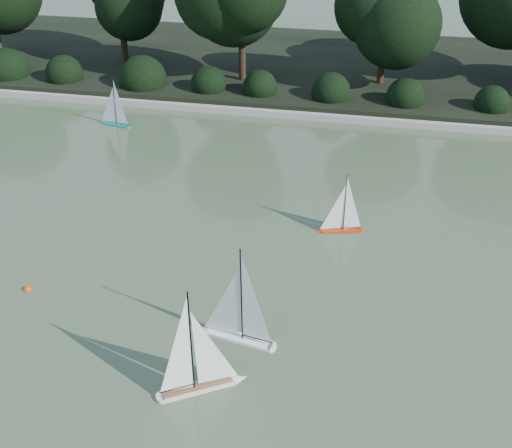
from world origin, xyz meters
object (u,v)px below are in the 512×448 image
(sailboat_white_b, at_px, (204,373))
(race_buoy, at_px, (28,290))
(sailboat_white_a, at_px, (233,324))
(sailboat_orange, at_px, (338,222))
(sailboat_teal, at_px, (113,117))

(sailboat_white_b, bearing_deg, race_buoy, 155.99)
(sailboat_white_a, bearing_deg, sailboat_orange, 69.43)
(sailboat_white_b, bearing_deg, sailboat_orange, 72.27)
(sailboat_orange, bearing_deg, sailboat_white_a, -110.57)
(sailboat_white_b, bearing_deg, sailboat_white_a, 81.78)
(sailboat_white_b, xyz_separation_m, sailboat_teal, (-4.83, 8.55, -0.06))
(sailboat_orange, height_order, sailboat_teal, sailboat_teal)
(sailboat_white_a, distance_m, sailboat_orange, 3.59)
(sailboat_white_a, relative_size, sailboat_orange, 1.40)
(sailboat_white_b, height_order, sailboat_orange, sailboat_white_b)
(sailboat_white_a, distance_m, sailboat_teal, 8.99)
(sailboat_teal, distance_m, race_buoy, 7.12)
(sailboat_orange, relative_size, sailboat_teal, 0.94)
(sailboat_white_a, height_order, race_buoy, sailboat_white_a)
(sailboat_white_a, bearing_deg, sailboat_white_b, -98.22)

